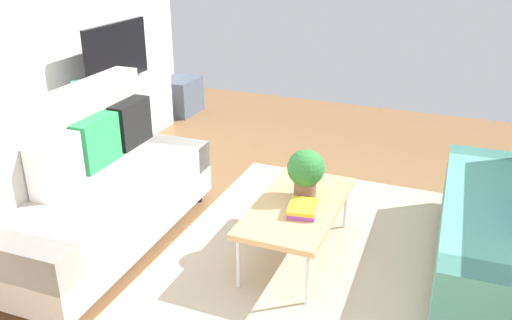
{
  "coord_description": "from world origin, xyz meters",
  "views": [
    {
      "loc": [
        -3.0,
        -0.98,
        2.15
      ],
      "look_at": [
        0.22,
        0.32,
        0.65
      ],
      "focal_mm": 37.48,
      "sensor_mm": 36.0,
      "label": 1
    }
  ],
  "objects_px": {
    "tv_console": "(122,113)",
    "bottle_2": "(118,77)",
    "couch_beige": "(91,188)",
    "bottle_0": "(106,81)",
    "coffee_table": "(298,207)",
    "storage_trunk": "(180,96)",
    "table_book_0": "(302,210)",
    "vase_1": "(90,87)",
    "bottle_1": "(112,80)",
    "potted_plant": "(306,171)",
    "tv": "(117,55)",
    "vase_0": "(78,90)"
  },
  "relations": [
    {
      "from": "tv_console",
      "to": "vase_1",
      "type": "relative_size",
      "value": 10.83
    },
    {
      "from": "potted_plant",
      "to": "couch_beige",
      "type": "bearing_deg",
      "value": 109.33
    },
    {
      "from": "coffee_table",
      "to": "vase_0",
      "type": "relative_size",
      "value": 6.49
    },
    {
      "from": "coffee_table",
      "to": "storage_trunk",
      "type": "relative_size",
      "value": 2.12
    },
    {
      "from": "couch_beige",
      "to": "tv_console",
      "type": "relative_size",
      "value": 1.37
    },
    {
      "from": "tv",
      "to": "vase_1",
      "type": "bearing_deg",
      "value": 170.11
    },
    {
      "from": "couch_beige",
      "to": "table_book_0",
      "type": "distance_m",
      "value": 1.52
    },
    {
      "from": "potted_plant",
      "to": "table_book_0",
      "type": "distance_m",
      "value": 0.29
    },
    {
      "from": "couch_beige",
      "to": "table_book_0",
      "type": "xyz_separation_m",
      "value": [
        0.28,
        -1.49,
        -0.02
      ]
    },
    {
      "from": "coffee_table",
      "to": "vase_0",
      "type": "height_order",
      "value": "vase_0"
    },
    {
      "from": "couch_beige",
      "to": "bottle_0",
      "type": "relative_size",
      "value": 9.4
    },
    {
      "from": "couch_beige",
      "to": "bottle_2",
      "type": "relative_size",
      "value": 10.54
    },
    {
      "from": "vase_0",
      "to": "bottle_1",
      "type": "bearing_deg",
      "value": -12.01
    },
    {
      "from": "storage_trunk",
      "to": "vase_0",
      "type": "xyz_separation_m",
      "value": [
        -1.68,
        0.15,
        0.5
      ]
    },
    {
      "from": "storage_trunk",
      "to": "vase_1",
      "type": "distance_m",
      "value": 1.58
    },
    {
      "from": "tv",
      "to": "bottle_0",
      "type": "relative_size",
      "value": 4.9
    },
    {
      "from": "potted_plant",
      "to": "storage_trunk",
      "type": "bearing_deg",
      "value": 44.4
    },
    {
      "from": "bottle_1",
      "to": "bottle_2",
      "type": "xyz_separation_m",
      "value": [
        0.1,
        0.0,
        0.0
      ]
    },
    {
      "from": "tv_console",
      "to": "bottle_0",
      "type": "distance_m",
      "value": 0.49
    },
    {
      "from": "tv_console",
      "to": "vase_0",
      "type": "distance_m",
      "value": 0.71
    },
    {
      "from": "coffee_table",
      "to": "tv",
      "type": "height_order",
      "value": "tv"
    },
    {
      "from": "coffee_table",
      "to": "potted_plant",
      "type": "bearing_deg",
      "value": -7.14
    },
    {
      "from": "coffee_table",
      "to": "table_book_0",
      "type": "relative_size",
      "value": 4.58
    },
    {
      "from": "table_book_0",
      "to": "bottle_2",
      "type": "xyz_separation_m",
      "value": [
        1.52,
        2.51,
        0.3
      ]
    },
    {
      "from": "couch_beige",
      "to": "bottle_1",
      "type": "distance_m",
      "value": 2.0
    },
    {
      "from": "table_book_0",
      "to": "bottle_0",
      "type": "distance_m",
      "value": 2.86
    },
    {
      "from": "vase_1",
      "to": "bottle_1",
      "type": "distance_m",
      "value": 0.26
    },
    {
      "from": "couch_beige",
      "to": "bottle_1",
      "type": "bearing_deg",
      "value": -150.38
    },
    {
      "from": "storage_trunk",
      "to": "potted_plant",
      "type": "height_order",
      "value": "potted_plant"
    },
    {
      "from": "bottle_0",
      "to": "bottle_1",
      "type": "bearing_deg",
      "value": 0.0
    },
    {
      "from": "vase_1",
      "to": "table_book_0",
      "type": "bearing_deg",
      "value": -114.26
    },
    {
      "from": "table_book_0",
      "to": "bottle_2",
      "type": "bearing_deg",
      "value": 58.84
    },
    {
      "from": "potted_plant",
      "to": "bottle_2",
      "type": "relative_size",
      "value": 1.94
    },
    {
      "from": "tv_console",
      "to": "bottle_2",
      "type": "bearing_deg",
      "value": -144.0
    },
    {
      "from": "couch_beige",
      "to": "bottle_0",
      "type": "distance_m",
      "value": 1.93
    },
    {
      "from": "couch_beige",
      "to": "coffee_table",
      "type": "distance_m",
      "value": 1.48
    },
    {
      "from": "coffee_table",
      "to": "storage_trunk",
      "type": "xyz_separation_m",
      "value": [
        2.57,
        2.39,
        -0.17
      ]
    },
    {
      "from": "couch_beige",
      "to": "vase_0",
      "type": "bearing_deg",
      "value": -140.33
    },
    {
      "from": "storage_trunk",
      "to": "table_book_0",
      "type": "height_order",
      "value": "table_book_0"
    },
    {
      "from": "vase_1",
      "to": "bottle_2",
      "type": "bearing_deg",
      "value": -14.56
    },
    {
      "from": "potted_plant",
      "to": "vase_1",
      "type": "xyz_separation_m",
      "value": [
        0.95,
        2.55,
        0.08
      ]
    },
    {
      "from": "couch_beige",
      "to": "coffee_table",
      "type": "xyz_separation_m",
      "value": [
        0.39,
        -1.42,
        -0.06
      ]
    },
    {
      "from": "coffee_table",
      "to": "vase_0",
      "type": "bearing_deg",
      "value": 70.74
    },
    {
      "from": "coffee_table",
      "to": "tv",
      "type": "relative_size",
      "value": 1.1
    },
    {
      "from": "vase_1",
      "to": "bottle_1",
      "type": "height_order",
      "value": "bottle_1"
    },
    {
      "from": "vase_1",
      "to": "bottle_0",
      "type": "relative_size",
      "value": 0.63
    },
    {
      "from": "tv_console",
      "to": "table_book_0",
      "type": "xyz_separation_m",
      "value": [
        -1.57,
        -2.55,
        0.12
      ]
    },
    {
      "from": "tv_console",
      "to": "bottle_2",
      "type": "distance_m",
      "value": 0.42
    },
    {
      "from": "couch_beige",
      "to": "vase_1",
      "type": "height_order",
      "value": "couch_beige"
    },
    {
      "from": "storage_trunk",
      "to": "table_book_0",
      "type": "bearing_deg",
      "value": -137.48
    }
  ]
}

